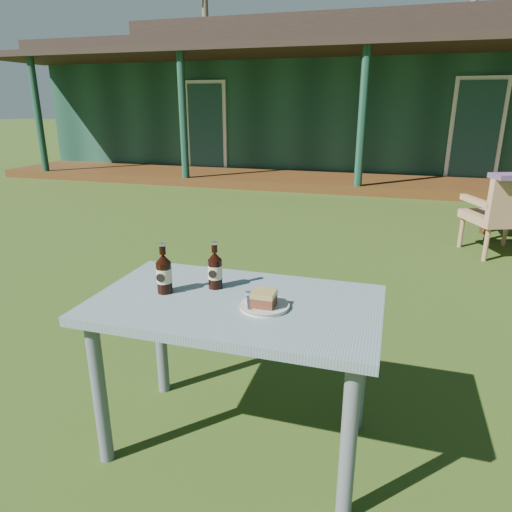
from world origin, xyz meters
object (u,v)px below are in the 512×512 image
(cafe_table, at_px, (236,322))
(cake_slice, at_px, (264,298))
(plate, at_px, (264,305))
(side_table, at_px, (511,210))
(cola_bottle_near, at_px, (215,270))
(armchair_left, at_px, (506,212))
(cola_bottle_far, at_px, (164,273))

(cafe_table, distance_m, cake_slice, 0.21)
(plate, height_order, side_table, plate)
(cola_bottle_near, relative_size, armchair_left, 0.26)
(cafe_table, bearing_deg, cake_slice, -18.11)
(plate, xyz_separation_m, cola_bottle_near, (-0.27, 0.14, 0.08))
(cafe_table, bearing_deg, side_table, 65.13)
(cake_slice, relative_size, side_table, 0.15)
(cola_bottle_near, distance_m, cola_bottle_far, 0.22)
(plate, xyz_separation_m, side_table, (1.79, 4.18, -0.39))
(cafe_table, xyz_separation_m, cola_bottle_far, (-0.32, -0.01, 0.19))
(cafe_table, distance_m, cola_bottle_far, 0.37)
(cola_bottle_far, xyz_separation_m, armchair_left, (2.04, 3.43, -0.35))
(plate, distance_m, side_table, 4.56)
(cake_slice, bearing_deg, side_table, 66.93)
(cola_bottle_near, bearing_deg, cake_slice, -29.36)
(cafe_table, relative_size, plate, 5.88)
(cafe_table, height_order, armchair_left, armchair_left)
(cafe_table, distance_m, side_table, 4.58)
(plate, bearing_deg, cafe_table, 166.51)
(cafe_table, relative_size, cola_bottle_near, 5.62)
(plate, bearing_deg, cola_bottle_far, 176.90)
(cake_slice, xyz_separation_m, armchair_left, (1.58, 3.46, -0.30))
(cola_bottle_near, bearing_deg, cafe_table, -38.96)
(armchair_left, bearing_deg, cafe_table, -116.62)
(cola_bottle_near, height_order, cola_bottle_far, cola_bottle_far)
(cola_bottle_near, bearing_deg, armchair_left, 60.90)
(cola_bottle_near, relative_size, side_table, 0.36)
(cafe_table, xyz_separation_m, armchair_left, (1.71, 3.42, -0.15))
(cola_bottle_far, bearing_deg, cafe_table, 1.40)
(plate, height_order, cake_slice, cake_slice)
(cola_bottle_near, distance_m, side_table, 4.56)
(plate, xyz_separation_m, cake_slice, (0.00, -0.01, 0.04))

